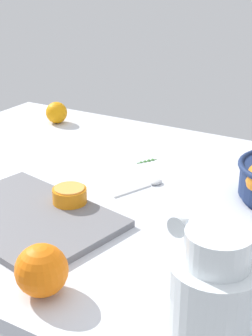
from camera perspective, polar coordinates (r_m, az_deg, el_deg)
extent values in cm
cube|color=silver|center=(111.92, 0.04, -3.30)|extent=(136.92, 93.02, 3.00)
cylinder|color=white|center=(66.56, 10.03, -15.78)|extent=(11.94, 11.94, 13.76)
cylinder|color=white|center=(61.29, 10.63, -9.11)|extent=(8.34, 8.34, 4.50)
cone|color=white|center=(62.69, 6.60, -6.38)|extent=(3.25, 3.41, 2.80)
cylinder|color=#F99E33|center=(68.23, 9.87, -17.52)|extent=(10.98, 10.98, 8.47)
cube|color=slate|center=(100.57, -11.45, -5.63)|extent=(39.88, 31.63, 1.41)
cylinder|color=orange|center=(102.89, -6.55, -3.19)|extent=(7.16, 7.16, 3.11)
cylinder|color=#FDA948|center=(102.15, -6.59, -2.33)|extent=(6.30, 6.30, 0.30)
sphere|color=orange|center=(78.22, -9.76, -11.60)|extent=(8.35, 8.35, 8.35)
sphere|color=orange|center=(158.03, -8.05, 6.38)|extent=(6.78, 6.78, 6.78)
ellipsoid|color=silver|center=(114.35, 3.49, -1.63)|extent=(3.30, 3.82, 1.00)
cylinder|color=silver|center=(110.54, 0.82, -2.59)|extent=(4.62, 9.74, 0.70)
cylinder|color=#4E8F42|center=(127.02, 2.43, 0.82)|extent=(3.30, 5.17, 0.30)
sphere|color=#4E8F42|center=(127.82, 3.11, 1.03)|extent=(0.93, 0.93, 0.93)
sphere|color=#4E8F42|center=(127.24, 2.66, 0.93)|extent=(0.96, 0.96, 0.96)
sphere|color=#4E8F42|center=(126.68, 2.20, 0.84)|extent=(0.85, 0.85, 0.85)
sphere|color=#4E8F42|center=(126.13, 1.74, 0.74)|extent=(0.75, 0.75, 0.75)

